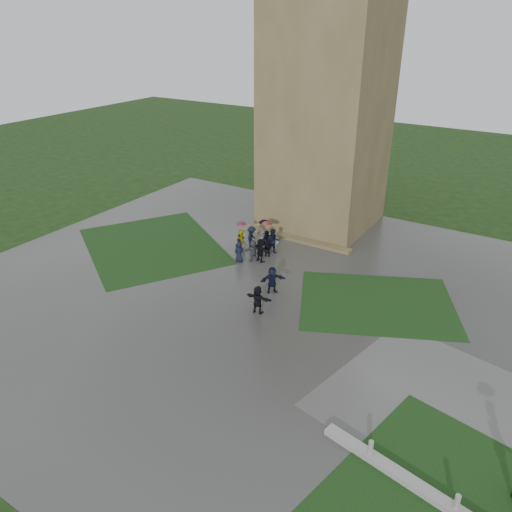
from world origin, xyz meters
The scene contains 10 objects.
ground centered at (0.00, 0.00, 0.00)m, with size 120.00×120.00×0.00m, color black.
plaza centered at (0.00, 2.00, 0.01)m, with size 34.00×34.00×0.02m, color #353533.
lawn_inset_left centered at (-8.50, 4.00, 0.03)m, with size 11.00×9.00×0.01m, color black.
lawn_inset_right centered at (8.50, 5.00, 0.03)m, with size 9.00×7.00×0.01m, color black.
tower centered at (0.00, 15.00, 9.00)m, with size 8.00×8.00×18.00m, color brown.
tower_plinth centered at (0.00, 10.60, 0.13)m, with size 9.00×0.80×0.22m, color brown.
bench centered at (-1.10, 8.60, 0.47)m, with size 1.58×0.94×0.88m.
visitor_cluster centered at (-1.26, 6.87, 1.04)m, with size 3.38×3.60×2.46m.
pedestrian_mid centered at (2.51, 2.81, 0.88)m, with size 1.60×0.57×1.72m, color black.
pedestrian_near centered at (3.00, 0.33, 0.87)m, with size 1.58×0.57×1.70m, color black.
Camera 1 is at (15.97, -20.52, 15.60)m, focal length 35.00 mm.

